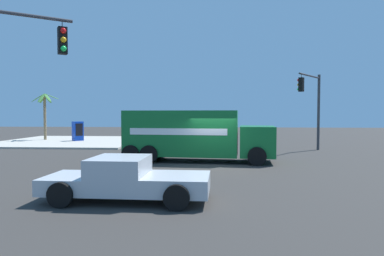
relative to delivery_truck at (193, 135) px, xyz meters
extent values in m
plane|color=#33302D|center=(-1.55, -1.16, -1.53)|extent=(100.00, 100.00, 0.00)
cube|color=#B2ADA0|center=(12.25, 12.64, -1.46)|extent=(12.97, 12.97, 0.14)
cube|color=#146B2D|center=(0.06, 0.68, 0.11)|extent=(2.93, 6.63, 2.58)
cube|color=#146B2D|center=(-0.31, -3.63, -0.33)|extent=(2.55, 2.09, 1.70)
cube|color=black|center=(-0.38, -4.48, 0.01)|extent=(2.02, 0.25, 0.88)
cube|color=#B2B2B7|center=(0.32, 3.80, -1.34)|extent=(2.31, 0.39, 0.21)
cube|color=white|center=(1.26, 0.58, 0.24)|extent=(0.47, 5.40, 0.36)
cube|color=white|center=(-1.15, 0.78, 0.24)|extent=(0.47, 5.40, 0.36)
cylinder|color=black|center=(0.93, -3.68, -1.03)|extent=(0.36, 1.02, 1.00)
cylinder|color=black|center=(-1.54, -3.48, -1.03)|extent=(0.36, 1.02, 1.00)
cylinder|color=black|center=(1.43, 2.20, -1.03)|extent=(0.36, 1.02, 1.00)
cylinder|color=black|center=(-1.04, 2.41, -1.03)|extent=(0.36, 1.02, 1.00)
cylinder|color=black|center=(1.52, 3.24, -1.03)|extent=(0.36, 1.02, 1.00)
cylinder|color=black|center=(-0.95, 3.45, -1.03)|extent=(0.36, 1.02, 1.00)
cylinder|color=#38383D|center=(-8.62, 5.52, 4.54)|extent=(2.41, 3.37, 0.12)
cylinder|color=#38383D|center=(-7.66, 4.15, 4.42)|extent=(0.03, 0.03, 0.25)
cube|color=black|center=(-7.66, 4.15, 3.82)|extent=(0.42, 0.42, 0.95)
sphere|color=red|center=(-7.81, 4.05, 4.13)|extent=(0.20, 0.20, 0.20)
sphere|color=#EFA314|center=(-7.81, 4.05, 3.82)|extent=(0.20, 0.20, 0.20)
sphere|color=#19CC4C|center=(-7.81, 4.05, 3.51)|extent=(0.20, 0.20, 0.20)
cylinder|color=#38383D|center=(6.71, -9.08, 1.31)|extent=(0.20, 0.20, 5.69)
cylinder|color=#38383D|center=(5.13, -7.97, 3.91)|extent=(3.23, 2.33, 0.12)
cylinder|color=#38383D|center=(3.83, -7.05, 3.78)|extent=(0.03, 0.03, 0.25)
cube|color=black|center=(3.83, -7.05, 3.18)|extent=(0.42, 0.42, 0.95)
sphere|color=red|center=(3.94, -6.91, 3.50)|extent=(0.20, 0.20, 0.20)
sphere|color=#EFA314|center=(3.94, -6.91, 3.19)|extent=(0.20, 0.20, 0.20)
sphere|color=#19CC4C|center=(3.94, -6.91, 2.88)|extent=(0.20, 0.20, 0.20)
cube|color=#B7BABF|center=(-8.91, 3.36, -1.00)|extent=(1.98, 1.54, 0.50)
cube|color=#B7BABF|center=(-8.94, 1.76, -0.70)|extent=(1.99, 1.74, 1.10)
cube|color=black|center=(-8.94, 1.76, -0.41)|extent=(1.82, 1.47, 0.48)
cube|color=#B7BABF|center=(-8.98, -0.09, -0.98)|extent=(1.99, 2.04, 0.55)
cylinder|color=black|center=(-9.91, 3.24, -1.15)|extent=(0.26, 0.76, 0.76)
cylinder|color=black|center=(-7.90, 3.20, -1.15)|extent=(0.26, 0.76, 0.76)
cylinder|color=black|center=(-9.99, -0.19, -1.15)|extent=(0.26, 0.76, 0.76)
cylinder|color=black|center=(-7.98, -0.23, -1.15)|extent=(0.26, 0.76, 0.76)
cube|color=#0F38B2|center=(12.24, 12.02, -0.47)|extent=(1.16, 1.17, 1.85)
cube|color=black|center=(11.95, 11.76, -0.32)|extent=(0.48, 0.51, 1.18)
cylinder|color=#7A6647|center=(13.19, 15.79, 0.87)|extent=(0.26, 0.26, 4.51)
ellipsoid|color=#427F38|center=(13.78, 15.75, 2.77)|extent=(1.25, 0.45, 0.97)
ellipsoid|color=#427F38|center=(13.58, 16.23, 2.76)|extent=(1.07, 1.15, 0.98)
ellipsoid|color=#427F38|center=(12.96, 16.35, 2.80)|extent=(0.81, 1.30, 0.92)
ellipsoid|color=#427F38|center=(12.61, 15.81, 2.77)|extent=(1.23, 0.40, 0.97)
ellipsoid|color=#427F38|center=(12.82, 15.29, 2.82)|extent=(1.06, 1.25, 0.88)
ellipsoid|color=#427F38|center=(13.44, 15.15, 2.94)|extent=(0.83, 1.44, 0.63)
camera|label=1|loc=(-19.36, -1.28, 1.23)|focal=31.43mm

